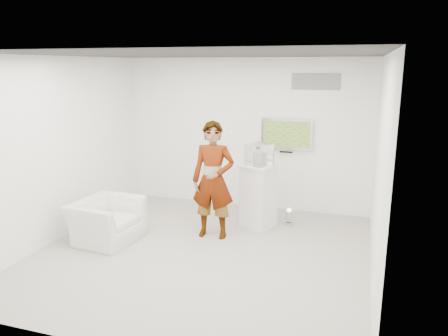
# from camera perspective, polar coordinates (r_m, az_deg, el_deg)

# --- Properties ---
(room) EXTENTS (5.01, 5.01, 3.00)m
(room) POSITION_cam_1_polar(r_m,az_deg,el_deg) (6.47, -3.00, 1.20)
(room) COLOR #A6A498
(room) RESTS_ON ground
(tv) EXTENTS (1.00, 0.08, 0.60)m
(tv) POSITION_cam_1_polar(r_m,az_deg,el_deg) (8.58, 8.23, 4.43)
(tv) COLOR #BCBDC1
(tv) RESTS_ON room
(logo_decal) EXTENTS (0.90, 0.02, 0.30)m
(logo_decal) POSITION_cam_1_polar(r_m,az_deg,el_deg) (8.45, 11.91, 10.97)
(logo_decal) COLOR slate
(logo_decal) RESTS_ON room
(person) EXTENTS (0.75, 0.53, 1.97)m
(person) POSITION_cam_1_polar(r_m,az_deg,el_deg) (7.26, -1.42, -1.61)
(person) COLOR silver
(person) RESTS_ON room
(armchair) EXTENTS (1.02, 1.14, 0.69)m
(armchair) POSITION_cam_1_polar(r_m,az_deg,el_deg) (7.52, -15.11, -6.65)
(armchair) COLOR silver
(armchair) RESTS_ON room
(pedestal) EXTENTS (0.72, 0.72, 1.15)m
(pedestal) POSITION_cam_1_polar(r_m,az_deg,el_deg) (7.83, 4.50, -3.66)
(pedestal) COLOR silver
(pedestal) RESTS_ON room
(floor_uplight) EXTENTS (0.22, 0.22, 0.30)m
(floor_uplight) POSITION_cam_1_polar(r_m,az_deg,el_deg) (8.10, 8.47, -6.35)
(floor_uplight) COLOR silver
(floor_uplight) RESTS_ON room
(vitrine) EXTENTS (0.50, 0.50, 0.37)m
(vitrine) POSITION_cam_1_polar(r_m,az_deg,el_deg) (7.64, 4.61, 1.79)
(vitrine) COLOR silver
(vitrine) RESTS_ON pedestal
(console) EXTENTS (0.13, 0.17, 0.23)m
(console) POSITION_cam_1_polar(r_m,az_deg,el_deg) (7.66, 4.60, 1.28)
(console) COLOR silver
(console) RESTS_ON pedestal
(wii_remote) EXTENTS (0.07, 0.13, 0.03)m
(wii_remote) POSITION_cam_1_polar(r_m,az_deg,el_deg) (7.18, 0.79, 4.66)
(wii_remote) COLOR silver
(wii_remote) RESTS_ON person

